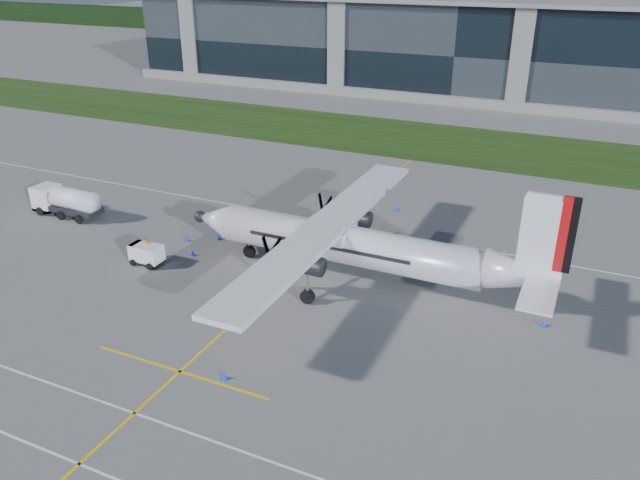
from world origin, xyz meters
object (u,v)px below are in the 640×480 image
safety_cone_portwing (224,375)px  safety_cone_tail (544,323)px  ground_crew_person (148,249)px  safety_cone_nose_stbd (219,237)px  safety_cone_stbdwing (397,208)px  safety_cone_nose_port (193,253)px  baggage_tug (147,254)px  fuel_tanker_truck (63,201)px  safety_cone_fwd (187,238)px  turboprop_aircraft (361,226)px

safety_cone_portwing → safety_cone_tail: (16.00, 13.51, 0.00)m
ground_crew_person → safety_cone_tail: ground_crew_person is taller
safety_cone_tail → ground_crew_person: bearing=-173.7°
safety_cone_nose_stbd → safety_cone_tail: (26.90, -2.57, 0.00)m
ground_crew_person → safety_cone_tail: size_ratio=4.25×
ground_crew_person → safety_cone_nose_stbd: size_ratio=4.25×
safety_cone_stbdwing → safety_cone_nose_port: bearing=-126.4°
safety_cone_nose_stbd → safety_cone_portwing: size_ratio=1.00×
ground_crew_person → safety_cone_stbdwing: (14.38, 18.51, -0.81)m
baggage_tug → ground_crew_person: 0.47m
fuel_tanker_truck → safety_cone_fwd: 13.96m
ground_crew_person → safety_cone_portwing: bearing=-92.9°
safety_cone_nose_stbd → safety_cone_fwd: same height
turboprop_aircraft → ground_crew_person: turboprop_aircraft is taller
safety_cone_nose_port → fuel_tanker_truck: bearing=172.2°
fuel_tanker_truck → safety_cone_nose_stbd: bearing=4.7°
safety_cone_nose_stbd → safety_cone_stbdwing: 17.27m
baggage_tug → safety_cone_stbdwing: bearing=52.9°
ground_crew_person → baggage_tug: bearing=-129.8°
baggage_tug → safety_cone_nose_port: size_ratio=5.36×
safety_cone_fwd → ground_crew_person: bearing=-95.5°
ground_crew_person → safety_cone_fwd: bearing=28.7°
safety_cone_portwing → baggage_tug: bearing=143.7°
turboprop_aircraft → safety_cone_nose_stbd: turboprop_aircraft is taller
ground_crew_person → safety_cone_nose_stbd: ground_crew_person is taller
turboprop_aircraft → safety_cone_portwing: (-2.72, -14.28, -4.18)m
ground_crew_person → safety_cone_nose_port: (2.46, 2.33, -0.81)m
ground_crew_person → safety_cone_tail: bearing=-49.5°
safety_cone_fwd → safety_cone_nose_port: 2.93m
ground_crew_person → safety_cone_stbdwing: 23.46m
safety_cone_portwing → safety_cone_nose_port: same height
safety_cone_portwing → safety_cone_nose_port: (-11.11, 12.59, 0.00)m
safety_cone_nose_stbd → safety_cone_fwd: 2.63m
fuel_tanker_truck → ground_crew_person: (13.49, -4.50, -0.30)m
ground_crew_person → safety_cone_fwd: (0.43, 4.43, -0.81)m
safety_cone_tail → turboprop_aircraft: bearing=176.7°
safety_cone_nose_stbd → ground_crew_person: bearing=-114.6°
ground_crew_person → safety_cone_stbdwing: ground_crew_person is taller
safety_cone_fwd → safety_cone_portwing: bearing=-48.2°
safety_cone_nose_port → safety_cone_nose_stbd: bearing=86.7°
safety_cone_tail → safety_cone_nose_port: (-27.11, -0.92, 0.00)m
fuel_tanker_truck → safety_cone_portwing: bearing=-28.6°
safety_cone_nose_stbd → safety_cone_fwd: (-2.24, -1.39, 0.00)m
turboprop_aircraft → safety_cone_nose_port: 14.54m
baggage_tug → fuel_tanker_truck: bearing=160.3°
baggage_tug → safety_cone_nose_stbd: 6.72m
ground_crew_person → safety_cone_portwing: size_ratio=4.25×
safety_cone_nose_stbd → safety_cone_nose_port: same height
baggage_tug → safety_cone_nose_stbd: baggage_tug is taller
turboprop_aircraft → safety_cone_fwd: size_ratio=59.06×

